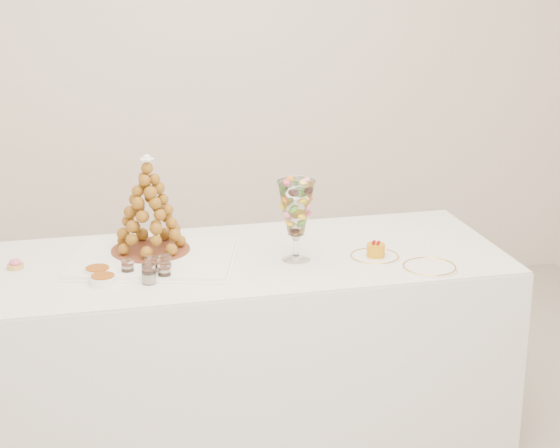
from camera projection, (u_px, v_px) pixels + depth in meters
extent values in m
cube|color=silver|center=(199.00, 53.00, 5.15)|extent=(4.50, 0.04, 2.80)
cube|color=silver|center=(502.00, 383.00, 1.42)|extent=(4.50, 0.04, 2.80)
cube|color=white|center=(242.00, 350.00, 3.85)|extent=(2.15, 0.93, 0.79)
cube|color=white|center=(240.00, 258.00, 3.73)|extent=(2.14, 0.92, 0.01)
cube|color=white|center=(153.00, 259.00, 3.68)|extent=(0.71, 0.60, 0.02)
cylinder|color=white|center=(296.00, 257.00, 3.70)|extent=(0.11, 0.11, 0.02)
cylinder|color=white|center=(296.00, 246.00, 3.68)|extent=(0.02, 0.02, 0.08)
sphere|color=white|center=(296.00, 236.00, 3.67)|extent=(0.04, 0.04, 0.04)
cylinder|color=white|center=(375.00, 257.00, 3.71)|extent=(0.20, 0.20, 0.01)
cylinder|color=white|center=(429.00, 268.00, 3.60)|extent=(0.21, 0.21, 0.01)
cylinder|color=tan|center=(16.00, 266.00, 3.60)|extent=(0.06, 0.06, 0.02)
ellipsoid|color=#E35D83|center=(15.00, 262.00, 3.59)|extent=(0.05, 0.05, 0.03)
cylinder|color=white|center=(128.00, 268.00, 3.51)|extent=(0.06, 0.06, 0.06)
cylinder|color=white|center=(152.00, 267.00, 3.51)|extent=(0.07, 0.07, 0.07)
cylinder|color=white|center=(165.00, 263.00, 3.56)|extent=(0.05, 0.05, 0.07)
cylinder|color=white|center=(149.00, 274.00, 3.44)|extent=(0.07, 0.07, 0.07)
cylinder|color=white|center=(164.00, 272.00, 3.47)|extent=(0.06, 0.06, 0.07)
cylinder|color=white|center=(98.00, 272.00, 3.52)|extent=(0.10, 0.10, 0.03)
cylinder|color=white|center=(103.00, 280.00, 3.44)|extent=(0.10, 0.10, 0.03)
cylinder|color=brown|center=(151.00, 250.00, 3.74)|extent=(0.31, 0.31, 0.01)
cone|color=brown|center=(149.00, 204.00, 3.68)|extent=(0.32, 0.32, 0.38)
sphere|color=white|center=(147.00, 160.00, 3.63)|extent=(0.04, 0.04, 0.04)
cylinder|color=orange|center=(376.00, 250.00, 3.70)|extent=(0.07, 0.07, 0.05)
sphere|color=#870408|center=(379.00, 242.00, 3.70)|extent=(0.01, 0.01, 0.01)
sphere|color=#870408|center=(374.00, 242.00, 3.70)|extent=(0.01, 0.01, 0.01)
sphere|color=#870408|center=(373.00, 243.00, 3.68)|extent=(0.01, 0.01, 0.01)
sphere|color=#870408|center=(378.00, 243.00, 3.68)|extent=(0.01, 0.01, 0.01)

